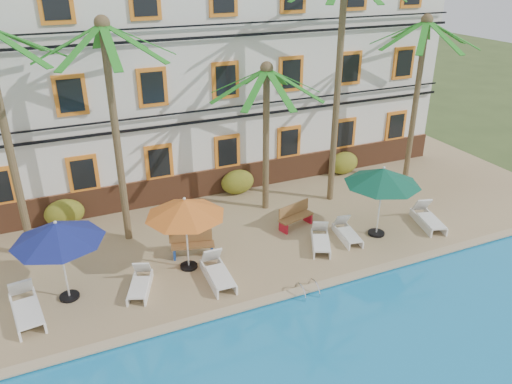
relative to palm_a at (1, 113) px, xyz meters
name	(u,v)px	position (x,y,z in m)	size (l,w,h in m)	color
ground	(262,289)	(6.71, -4.80, -5.43)	(100.00, 100.00, 0.00)	#384C23
pool_deck	(211,219)	(6.71, 0.20, -5.30)	(30.00, 12.00, 0.25)	tan
pool_coping	(274,298)	(6.71, -5.70, -5.15)	(30.00, 0.35, 0.06)	tan
hotel_building	(170,67)	(6.71, 5.18, -0.06)	(25.40, 6.44, 10.22)	silver
palm_a	(1,113)	(0.00, 0.00, 0.00)	(4.51, 4.51, 8.05)	brown
palm_b	(112,104)	(3.33, -0.15, -0.06)	(4.51, 4.51, 7.94)	brown
palm_c	(266,115)	(9.08, 0.04, -1.17)	(4.51, 4.51, 6.06)	brown
palm_d	(340,59)	(12.00, -0.33, 0.80)	(4.51, 4.51, 9.46)	brown
palm_e	(419,76)	(16.50, 0.18, -0.36)	(4.51, 4.51, 7.42)	brown
shrub_left	(64,213)	(1.28, 1.80, -4.63)	(1.50, 0.90, 1.10)	#285117
shrub_mid	(238,182)	(8.53, 1.80, -4.63)	(1.50, 0.90, 1.10)	#285117
shrub_right	(344,163)	(14.05, 1.80, -4.63)	(1.50, 0.90, 1.10)	#285117
umbrella_blue	(57,233)	(0.95, -3.07, -2.87)	(2.70, 2.70, 2.70)	black
umbrella_red	(185,208)	(4.81, -2.96, -2.92)	(2.64, 2.64, 2.64)	black
umbrella_green	(383,177)	(11.99, -3.70, -2.80)	(2.79, 2.79, 2.78)	black
lounger_a	(26,308)	(-0.25, -3.51, -4.86)	(0.98, 2.13, 0.97)	white
lounger_b	(140,283)	(3.05, -3.57, -4.93)	(1.14, 1.74, 0.78)	white
lounger_c	(217,272)	(5.46, -4.05, -4.88)	(0.76, 1.95, 0.91)	white
lounger_d	(321,240)	(9.59, -3.60, -4.91)	(1.33, 1.82, 0.82)	white
lounger_e	(347,232)	(10.79, -3.49, -4.93)	(0.85, 1.72, 0.78)	white
lounger_f	(428,218)	(14.26, -3.90, -4.89)	(1.15, 2.01, 0.90)	white
bench_left	(193,243)	(5.19, -2.26, -4.71)	(1.57, 0.85, 0.93)	olive
bench_right	(295,216)	(9.42, -1.89, -4.71)	(1.57, 0.86, 0.93)	olive
pool_ladder	(307,292)	(7.81, -5.80, -5.18)	(0.54, 0.74, 0.74)	silver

